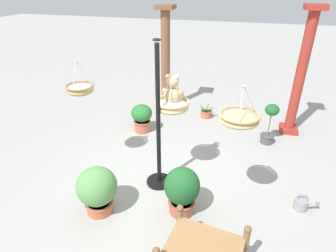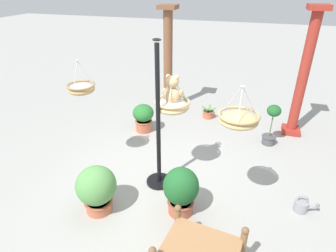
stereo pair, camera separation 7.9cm
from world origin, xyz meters
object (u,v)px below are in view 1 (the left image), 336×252
at_px(teddy_bear, 173,92).
at_px(potted_plant_fern_front, 142,117).
at_px(hanging_basket_with_teddy, 172,105).
at_px(potted_plant_tall_leafy, 206,113).
at_px(potted_plant_small_succulent, 270,124).
at_px(greenhouse_pillar_left, 166,62).
at_px(hanging_basket_left_high, 80,89).
at_px(display_pole_central, 159,145).
at_px(greenhouse_pillar_right, 300,77).
at_px(hanging_basket_right_low, 239,118).
at_px(potted_plant_bushy_green, 182,190).
at_px(potted_plant_flowering_red, 97,189).
at_px(watering_can, 302,204).

relative_size(teddy_bear, potted_plant_fern_front, 0.77).
relative_size(hanging_basket_with_teddy, potted_plant_tall_leafy, 1.43).
bearing_deg(teddy_bear, potted_plant_small_succulent, 44.16).
bearing_deg(greenhouse_pillar_left, hanging_basket_left_high, -102.30).
bearing_deg(display_pole_central, greenhouse_pillar_left, 104.21).
distance_m(greenhouse_pillar_right, potted_plant_small_succulent, 1.18).
xyz_separation_m(teddy_bear, potted_plant_fern_front, (-1.08, 1.38, -1.23)).
distance_m(display_pole_central, greenhouse_pillar_right, 3.49).
bearing_deg(hanging_basket_right_low, teddy_bear, 150.85).
xyz_separation_m(hanging_basket_left_high, greenhouse_pillar_left, (0.63, 2.89, -0.27)).
height_order(hanging_basket_with_teddy, greenhouse_pillar_left, greenhouse_pillar_left).
bearing_deg(greenhouse_pillar_right, greenhouse_pillar_left, 170.94).
distance_m(teddy_bear, hanging_basket_right_low, 1.20).
bearing_deg(greenhouse_pillar_left, potted_plant_bushy_green, -70.25).
bearing_deg(hanging_basket_right_low, greenhouse_pillar_right, 68.81).
xyz_separation_m(potted_plant_bushy_green, potted_plant_small_succulent, (1.29, 2.47, 0.03)).
height_order(display_pole_central, hanging_basket_right_low, display_pole_central).
xyz_separation_m(potted_plant_flowering_red, watering_can, (2.95, 0.87, -0.31)).
bearing_deg(watering_can, teddy_bear, 172.18).
height_order(greenhouse_pillar_right, potted_plant_bushy_green, greenhouse_pillar_right).
distance_m(hanging_basket_with_teddy, potted_plant_flowering_red, 1.70).
height_order(hanging_basket_left_high, potted_plant_flowering_red, hanging_basket_left_high).
relative_size(potted_plant_fern_front, potted_plant_flowering_red, 0.85).
distance_m(display_pole_central, teddy_bear, 0.89).
bearing_deg(display_pole_central, hanging_basket_left_high, 173.76).
height_order(hanging_basket_with_teddy, hanging_basket_left_high, hanging_basket_left_high).
xyz_separation_m(hanging_basket_right_low, greenhouse_pillar_right, (1.11, 2.87, -0.24)).
distance_m(potted_plant_fern_front, potted_plant_tall_leafy, 1.73).
bearing_deg(potted_plant_tall_leafy, watering_can, -55.59).
bearing_deg(potted_plant_bushy_green, greenhouse_pillar_right, 60.29).
bearing_deg(potted_plant_fern_front, hanging_basket_with_teddy, -52.49).
relative_size(hanging_basket_left_high, greenhouse_pillar_right, 0.21).
xyz_separation_m(potted_plant_tall_leafy, potted_plant_small_succulent, (1.45, -0.88, 0.33)).
distance_m(hanging_basket_right_low, potted_plant_tall_leafy, 3.50).
bearing_deg(greenhouse_pillar_left, potted_plant_flowering_red, -88.55).
distance_m(teddy_bear, greenhouse_pillar_left, 2.94).
xyz_separation_m(greenhouse_pillar_right, potted_plant_fern_front, (-3.24, -0.90, -0.95)).
relative_size(hanging_basket_right_low, watering_can, 1.55).
height_order(hanging_basket_right_low, potted_plant_tall_leafy, hanging_basket_right_low).
xyz_separation_m(display_pole_central, greenhouse_pillar_left, (-0.77, 3.04, 0.49)).
bearing_deg(potted_plant_bushy_green, greenhouse_pillar_left, 109.75).
bearing_deg(potted_plant_fern_front, teddy_bear, -52.01).
height_order(potted_plant_small_succulent, watering_can, potted_plant_small_succulent).
relative_size(greenhouse_pillar_right, potted_plant_fern_front, 4.19).
xyz_separation_m(hanging_basket_right_low, greenhouse_pillar_left, (-1.97, 3.36, -0.30)).
distance_m(teddy_bear, hanging_basket_left_high, 1.56).
height_order(teddy_bear, potted_plant_bushy_green, teddy_bear).
xyz_separation_m(display_pole_central, greenhouse_pillar_right, (2.31, 2.55, 0.55)).
xyz_separation_m(hanging_basket_left_high, hanging_basket_right_low, (2.60, -0.47, 0.03)).
relative_size(potted_plant_fern_front, potted_plant_small_succulent, 0.73).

